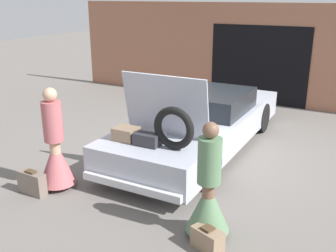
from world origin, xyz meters
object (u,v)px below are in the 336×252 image
at_px(car, 201,122).
at_px(person_left, 56,153).
at_px(suitcase_beside_right_person, 207,239).
at_px(suitcase_beside_left_person, 32,183).
at_px(person_right, 208,197).

xyz_separation_m(car, person_left, (-1.34, -2.72, 0.06)).
relative_size(person_left, suitcase_beside_right_person, 3.73).
height_order(suitcase_beside_left_person, suitcase_beside_right_person, suitcase_beside_left_person).
distance_m(person_left, suitcase_beside_right_person, 2.86).
bearing_deg(suitcase_beside_left_person, person_left, 61.73).
distance_m(person_left, person_right, 2.68).
height_order(person_right, suitcase_beside_right_person, person_right).
relative_size(car, person_left, 3.13).
relative_size(person_right, suitcase_beside_right_person, 3.48).
relative_size(car, suitcase_beside_right_person, 11.68).
bearing_deg(suitcase_beside_right_person, suitcase_beside_left_person, 179.73).
bearing_deg(suitcase_beside_right_person, person_right, 113.28).
distance_m(suitcase_beside_left_person, suitcase_beside_right_person, 3.00).
relative_size(car, person_right, 3.35).
bearing_deg(person_right, suitcase_beside_left_person, 96.55).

